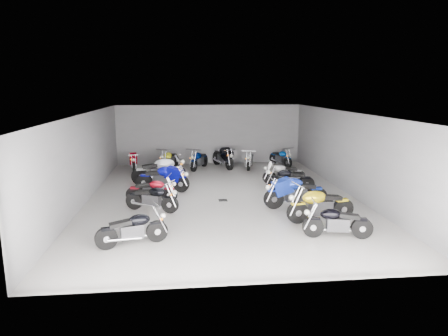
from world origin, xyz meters
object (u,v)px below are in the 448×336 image
(motorcycle_back_c, at_px, (199,160))
(motorcycle_back_f, at_px, (281,157))
(motorcycle_right_b, at_px, (320,205))
(motorcycle_left_e, at_px, (163,178))
(motorcycle_back_d, at_px, (223,157))
(motorcycle_back_b, at_px, (169,160))
(motorcycle_left_f, at_px, (160,170))
(motorcycle_left_a, at_px, (133,229))
(motorcycle_right_c, at_px, (295,192))
(drain_grate, at_px, (223,200))
(motorcycle_back_a, at_px, (133,161))
(motorcycle_right_a, at_px, (337,222))
(motorcycle_right_f, at_px, (283,173))
(motorcycle_right_e, at_px, (290,179))
(motorcycle_left_c, at_px, (152,198))
(motorcycle_left_d, at_px, (152,190))
(motorcycle_back_e, at_px, (250,160))

(motorcycle_back_c, height_order, motorcycle_back_f, motorcycle_back_c)
(motorcycle_right_b, height_order, motorcycle_back_c, motorcycle_right_b)
(motorcycle_left_e, distance_m, motorcycle_back_d, 5.46)
(motorcycle_left_e, xyz_separation_m, motorcycle_back_b, (0.11, 4.56, -0.05))
(motorcycle_left_f, xyz_separation_m, motorcycle_back_d, (3.11, 3.23, -0.02))
(motorcycle_left_a, bearing_deg, motorcycle_right_c, 101.36)
(drain_grate, xyz_separation_m, motorcycle_left_e, (-2.26, 1.57, 0.53))
(motorcycle_back_b, bearing_deg, motorcycle_back_d, -156.48)
(motorcycle_back_a, relative_size, motorcycle_back_f, 1.07)
(motorcycle_back_a, height_order, motorcycle_back_b, motorcycle_back_b)
(motorcycle_right_a, xyz_separation_m, motorcycle_back_b, (-4.92, 10.19, 0.02))
(motorcycle_right_b, bearing_deg, motorcycle_right_a, 171.36)
(motorcycle_left_f, bearing_deg, motorcycle_right_f, 70.48)
(motorcycle_right_f, bearing_deg, motorcycle_right_e, 172.38)
(motorcycle_left_a, xyz_separation_m, motorcycle_left_c, (0.30, 2.96, 0.00))
(motorcycle_left_c, relative_size, motorcycle_back_d, 0.82)
(motorcycle_left_c, bearing_deg, motorcycle_right_b, 97.05)
(motorcycle_right_b, distance_m, motorcycle_right_f, 5.06)
(motorcycle_left_c, height_order, motorcycle_back_b, motorcycle_back_b)
(motorcycle_left_f, xyz_separation_m, motorcycle_back_a, (-1.52, 3.13, -0.11))
(motorcycle_left_e, distance_m, motorcycle_right_b, 6.58)
(motorcycle_left_d, distance_m, motorcycle_right_f, 5.98)
(motorcycle_back_d, bearing_deg, motorcycle_right_c, 84.60)
(drain_grate, distance_m, motorcycle_left_a, 4.93)
(motorcycle_back_d, bearing_deg, motorcycle_left_f, 27.19)
(motorcycle_left_a, relative_size, motorcycle_back_f, 1.05)
(motorcycle_back_a, bearing_deg, drain_grate, 113.57)
(motorcycle_right_a, bearing_deg, motorcycle_right_e, 9.38)
(drain_grate, bearing_deg, motorcycle_right_c, -25.60)
(motorcycle_left_d, bearing_deg, motorcycle_right_c, 86.19)
(motorcycle_right_f, bearing_deg, motorcycle_right_b, 173.50)
(motorcycle_left_f, height_order, motorcycle_right_a, motorcycle_left_f)
(motorcycle_right_e, relative_size, motorcycle_back_d, 0.86)
(motorcycle_left_d, relative_size, motorcycle_back_f, 1.05)
(motorcycle_left_e, bearing_deg, drain_grate, 70.75)
(motorcycle_left_a, relative_size, motorcycle_back_a, 0.97)
(motorcycle_right_a, xyz_separation_m, motorcycle_right_f, (0.13, 6.46, -0.00))
(motorcycle_left_a, distance_m, motorcycle_back_d, 10.79)
(motorcycle_left_c, relative_size, motorcycle_left_d, 0.97)
(motorcycle_left_f, relative_size, motorcycle_back_c, 1.24)
(motorcycle_right_c, relative_size, motorcycle_back_a, 1.19)
(motorcycle_left_c, bearing_deg, motorcycle_back_e, 170.69)
(drain_grate, distance_m, motorcycle_back_a, 7.31)
(motorcycle_left_c, distance_m, motorcycle_back_b, 7.21)
(motorcycle_left_e, bearing_deg, motorcycle_left_a, 10.11)
(motorcycle_left_c, bearing_deg, motorcycle_back_a, -144.43)
(motorcycle_left_d, bearing_deg, motorcycle_back_b, -174.82)
(motorcycle_left_d, xyz_separation_m, motorcycle_back_b, (0.44, 6.12, 0.03))
(motorcycle_left_e, height_order, motorcycle_back_c, motorcycle_left_e)
(motorcycle_back_c, bearing_deg, motorcycle_back_e, -157.41)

